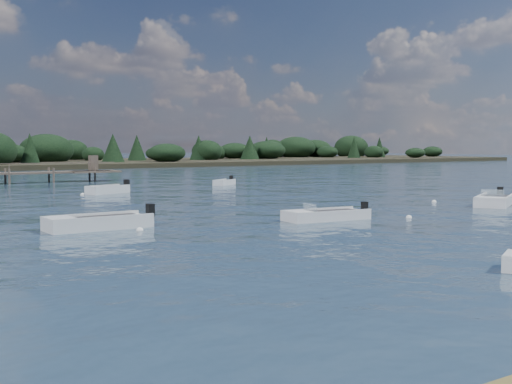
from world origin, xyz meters
TOP-DOWN VIEW (x-y plane):
  - ground at (0.00, 60.00)m, footprint 400.00×400.00m
  - tender_far_grey_b at (11.96, 34.46)m, footprint 2.99×2.49m
  - tender_far_white at (-1.07, 30.30)m, footprint 3.88×2.41m
  - dinghy_mid_grey at (-9.00, 10.29)m, footprint 5.09×1.91m
  - dinghy_mid_white_b at (15.86, 7.64)m, footprint 5.21×4.01m
  - dinghy_mid_white_a at (1.81, 7.29)m, footprint 4.81×2.09m
  - buoy_b at (5.94, 5.56)m, footprint 0.32×0.32m
  - buoy_c at (-7.71, 8.62)m, footprint 0.32×0.32m
  - buoy_d at (14.20, 11.07)m, footprint 0.32×0.32m
  - buoy_e at (-3.16, 30.06)m, footprint 0.32×0.32m
  - far_headland at (25.00, 100.00)m, footprint 190.00×40.00m

SIDE VIEW (x-z plane):
  - ground at x=0.00m, z-range 0.00..0.00m
  - buoy_b at x=5.94m, z-range -0.16..0.16m
  - buoy_c at x=-7.71m, z-range -0.16..0.16m
  - buoy_d at x=14.20m, z-range -0.16..0.16m
  - buoy_e at x=-3.16m, z-range -0.16..0.16m
  - dinghy_mid_white_a at x=1.81m, z-range -0.41..0.70m
  - tender_far_grey_b at x=11.96m, z-range -0.39..0.69m
  - dinghy_mid_white_b at x=15.86m, z-range -0.49..0.84m
  - dinghy_mid_grey at x=-9.00m, z-range -0.47..0.82m
  - tender_far_white at x=-1.07m, z-range -0.47..0.84m
  - far_headland at x=25.00m, z-range -0.94..4.86m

